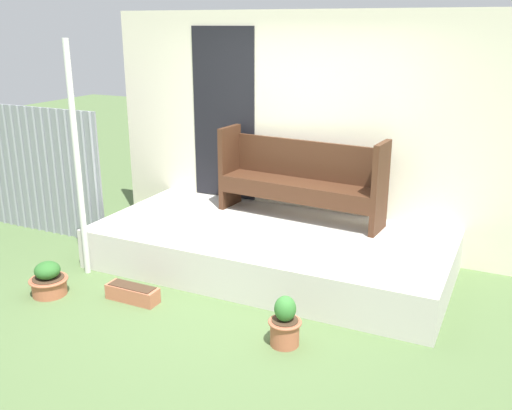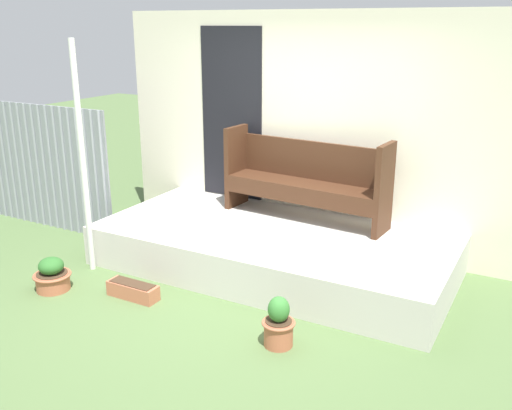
# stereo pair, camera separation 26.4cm
# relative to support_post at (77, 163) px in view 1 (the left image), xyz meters

# --- Properties ---
(ground_plane) EXTENTS (24.00, 24.00, 0.00)m
(ground_plane) POSITION_rel_support_post_xyz_m (1.64, 0.06, -1.17)
(ground_plane) COLOR #516B3D
(porch_slab) EXTENTS (3.62, 1.72, 0.42)m
(porch_slab) POSITION_rel_support_post_xyz_m (1.66, 0.92, -0.96)
(porch_slab) COLOR beige
(porch_slab) RESTS_ON ground_plane
(house_wall) EXTENTS (4.82, 0.08, 2.60)m
(house_wall) POSITION_rel_support_post_xyz_m (1.62, 1.81, 0.14)
(house_wall) COLOR beige
(house_wall) RESTS_ON ground_plane
(fence_corrugated) EXTENTS (2.77, 0.05, 1.53)m
(fence_corrugated) POSITION_rel_support_post_xyz_m (-1.77, 0.74, -0.40)
(fence_corrugated) COLOR gray
(fence_corrugated) RESTS_ON ground_plane
(support_post) EXTENTS (0.06, 0.06, 2.33)m
(support_post) POSITION_rel_support_post_xyz_m (0.00, 0.00, 0.00)
(support_post) COLOR silver
(support_post) RESTS_ON ground_plane
(bench) EXTENTS (1.87, 0.54, 0.93)m
(bench) POSITION_rel_support_post_xyz_m (1.77, 1.46, -0.27)
(bench) COLOR #422616
(bench) RESTS_ON porch_slab
(flower_pot_left) EXTENTS (0.36, 0.36, 0.33)m
(flower_pot_left) POSITION_rel_support_post_xyz_m (0.02, -0.55, -1.02)
(flower_pot_left) COLOR #B26042
(flower_pot_left) RESTS_ON ground_plane
(flower_pot_middle) EXTENTS (0.27, 0.27, 0.42)m
(flower_pot_middle) POSITION_rel_support_post_xyz_m (2.38, -0.40, -0.98)
(flower_pot_middle) COLOR #B26042
(flower_pot_middle) RESTS_ON ground_plane
(planter_box_rect) EXTENTS (0.51, 0.17, 0.15)m
(planter_box_rect) POSITION_rel_support_post_xyz_m (0.81, -0.31, -1.09)
(planter_box_rect) COLOR #B76647
(planter_box_rect) RESTS_ON ground_plane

